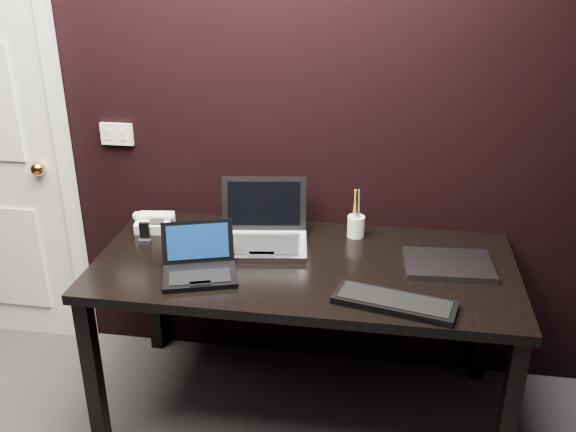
% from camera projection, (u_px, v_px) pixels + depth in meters
% --- Properties ---
extents(wall_back, '(4.00, 0.00, 4.00)m').
position_uv_depth(wall_back, '(249.00, 100.00, 2.77)').
color(wall_back, black).
rests_on(wall_back, ground).
extents(wall_switch, '(0.15, 0.02, 0.10)m').
position_uv_depth(wall_switch, '(117.00, 134.00, 2.93)').
color(wall_switch, silver).
rests_on(wall_switch, wall_back).
extents(desk, '(1.70, 0.80, 0.74)m').
position_uv_depth(desk, '(304.00, 279.00, 2.63)').
color(desk, black).
rests_on(desk, ground).
extents(netbook, '(0.35, 0.33, 0.18)m').
position_uv_depth(netbook, '(199.00, 266.00, 2.49)').
color(netbook, black).
rests_on(netbook, desk).
extents(silver_laptop, '(0.41, 0.38, 0.25)m').
position_uv_depth(silver_laptop, '(263.00, 234.00, 2.73)').
color(silver_laptop, '#A2A2A7').
rests_on(silver_laptop, desk).
extents(ext_keyboard, '(0.46, 0.24, 0.03)m').
position_uv_depth(ext_keyboard, '(394.00, 302.00, 2.29)').
color(ext_keyboard, black).
rests_on(ext_keyboard, desk).
extents(closed_laptop, '(0.36, 0.27, 0.02)m').
position_uv_depth(closed_laptop, '(448.00, 264.00, 2.56)').
color(closed_laptop, gray).
rests_on(closed_laptop, desk).
extents(desk_phone, '(0.20, 0.16, 0.09)m').
position_uv_depth(desk_phone, '(155.00, 222.00, 2.87)').
color(desk_phone, white).
rests_on(desk_phone, desk).
extents(mobile_phone, '(0.06, 0.05, 0.09)m').
position_uv_depth(mobile_phone, '(145.00, 235.00, 2.75)').
color(mobile_phone, black).
rests_on(mobile_phone, desk).
extents(pen_cup, '(0.08, 0.08, 0.22)m').
position_uv_depth(pen_cup, '(356.00, 225.00, 2.80)').
color(pen_cup, white).
rests_on(pen_cup, desk).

